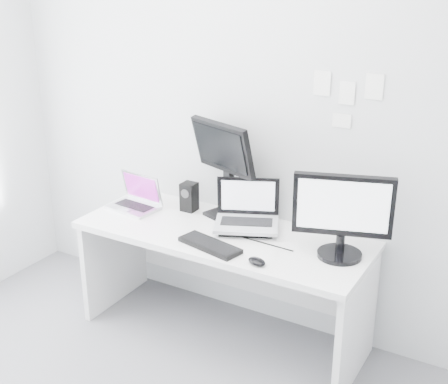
{
  "coord_description": "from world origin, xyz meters",
  "views": [
    {
      "loc": [
        1.67,
        -1.63,
        2.27
      ],
      "look_at": [
        0.02,
        1.23,
        1.0
      ],
      "focal_mm": 48.47,
      "sensor_mm": 36.0,
      "label": 1
    }
  ],
  "objects": [
    {
      "name": "back_wall",
      "position": [
        0.0,
        1.6,
        1.35
      ],
      "size": [
        3.6,
        0.0,
        3.6
      ],
      "primitive_type": "plane",
      "rotation": [
        1.57,
        0.0,
        0.0
      ],
      "color": "silver",
      "rests_on": "ground"
    },
    {
      "name": "rear_monitor",
      "position": [
        -0.1,
        1.45,
        1.06
      ],
      "size": [
        0.51,
        0.32,
        0.65
      ],
      "primitive_type": "cube",
      "rotation": [
        0.0,
        0.0,
        -0.34
      ],
      "color": "black",
      "rests_on": "desk"
    },
    {
      "name": "samsung_monitor",
      "position": [
        0.72,
        1.29,
        0.98
      ],
      "size": [
        0.59,
        0.41,
        0.5
      ],
      "primitive_type": "cube",
      "rotation": [
        0.0,
        0.0,
        0.32
      ],
      "color": "black",
      "rests_on": "desk"
    },
    {
      "name": "wall_note_0",
      "position": [
        0.45,
        1.59,
        1.62
      ],
      "size": [
        0.1,
        0.0,
        0.14
      ],
      "primitive_type": "cube",
      "color": "white",
      "rests_on": "back_wall"
    },
    {
      "name": "wall_note_1",
      "position": [
        0.6,
        1.59,
        1.58
      ],
      "size": [
        0.09,
        0.0,
        0.13
      ],
      "primitive_type": "cube",
      "color": "white",
      "rests_on": "back_wall"
    },
    {
      "name": "mouse",
      "position": [
        0.37,
        0.98,
        0.75
      ],
      "size": [
        0.13,
        0.1,
        0.04
      ],
      "primitive_type": "ellipsoid",
      "rotation": [
        0.0,
        0.0,
        -0.29
      ],
      "color": "black",
      "rests_on": "desk"
    },
    {
      "name": "dell_laptop",
      "position": [
        0.12,
        1.33,
        0.89
      ],
      "size": [
        0.47,
        0.43,
        0.32
      ],
      "primitive_type": "cube",
      "rotation": [
        0.0,
        0.0,
        0.42
      ],
      "color": "#B9BBC1",
      "rests_on": "desk"
    },
    {
      "name": "speaker",
      "position": [
        -0.36,
        1.44,
        0.82
      ],
      "size": [
        0.12,
        0.12,
        0.19
      ],
      "primitive_type": "cube",
      "rotation": [
        0.0,
        0.0,
        0.3
      ],
      "color": "black",
      "rests_on": "desk"
    },
    {
      "name": "keyboard",
      "position": [
        0.04,
        1.03,
        0.74
      ],
      "size": [
        0.41,
        0.22,
        0.03
      ],
      "primitive_type": "cube",
      "rotation": [
        0.0,
        0.0,
        -0.22
      ],
      "color": "black",
      "rests_on": "desk"
    },
    {
      "name": "desk",
      "position": [
        0.0,
        1.25,
        0.36
      ],
      "size": [
        1.8,
        0.7,
        0.73
      ],
      "primitive_type": "cube",
      "color": "white",
      "rests_on": "ground"
    },
    {
      "name": "wall_note_3",
      "position": [
        0.58,
        1.59,
        1.42
      ],
      "size": [
        0.11,
        0.0,
        0.08
      ],
      "primitive_type": "cube",
      "color": "white",
      "rests_on": "back_wall"
    },
    {
      "name": "wall_note_2",
      "position": [
        0.75,
        1.59,
        1.63
      ],
      "size": [
        0.1,
        0.0,
        0.14
      ],
      "primitive_type": "cube",
      "color": "white",
      "rests_on": "back_wall"
    },
    {
      "name": "macbook",
      "position": [
        -0.7,
        1.26,
        0.85
      ],
      "size": [
        0.34,
        0.27,
        0.24
      ],
      "primitive_type": "cube",
      "rotation": [
        0.0,
        0.0,
        -0.1
      ],
      "color": "#BBBBC0",
      "rests_on": "desk"
    }
  ]
}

